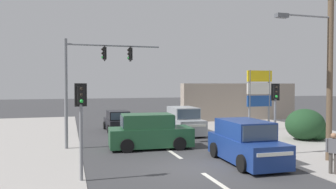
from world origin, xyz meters
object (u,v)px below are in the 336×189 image
at_px(pedestal_signal_left_kerb, 81,115).
at_px(suv_oncoming_mid, 150,132).
at_px(shopping_plaza_sign, 259,91).
at_px(suv_kerbside_parked, 184,121).
at_px(utility_pole_foreground_right, 328,54).
at_px(pedestrian_at_kerb, 333,151).
at_px(pedestal_signal_right_kerb, 275,107).
at_px(suv_receding_far, 246,143).
at_px(traffic_signal_mast, 90,73).
at_px(hatchback_crossing_left, 117,121).

height_order(pedestal_signal_left_kerb, suv_oncoming_mid, pedestal_signal_left_kerb).
xyz_separation_m(pedestal_signal_left_kerb, shopping_plaza_sign, (13.50, 9.67, 0.57)).
distance_m(shopping_plaza_sign, suv_kerbside_parked, 6.49).
height_order(utility_pole_foreground_right, shopping_plaza_sign, utility_pole_foreground_right).
xyz_separation_m(suv_oncoming_mid, pedestrian_at_kerb, (5.66, -7.14, 0.04)).
relative_size(pedestal_signal_right_kerb, suv_oncoming_mid, 0.77).
distance_m(utility_pole_foreground_right, suv_receding_far, 5.55).
bearing_deg(shopping_plaza_sign, suv_oncoming_mid, -155.30).
bearing_deg(suv_kerbside_parked, pedestrian_at_kerb, -79.67).
height_order(pedestal_signal_right_kerb, pedestrian_at_kerb, pedestal_signal_right_kerb).
height_order(suv_oncoming_mid, suv_kerbside_parked, same).
relative_size(traffic_signal_mast, pedestal_signal_right_kerb, 1.69).
height_order(pedestal_signal_left_kerb, pedestrian_at_kerb, pedestal_signal_left_kerb).
bearing_deg(suv_receding_far, suv_oncoming_mid, 127.03).
height_order(traffic_signal_mast, suv_oncoming_mid, traffic_signal_mast).
xyz_separation_m(utility_pole_foreground_right, hatchback_crossing_left, (-7.82, 12.54, -4.21)).
bearing_deg(shopping_plaza_sign, pedestrian_at_kerb, -109.21).
relative_size(pedestal_signal_right_kerb, hatchback_crossing_left, 0.97).
bearing_deg(shopping_plaza_sign, hatchback_crossing_left, 164.58).
distance_m(pedestal_signal_left_kerb, suv_receding_far, 7.37).
xyz_separation_m(shopping_plaza_sign, pedestrian_at_kerb, (-4.04, -11.60, -2.06)).
height_order(pedestal_signal_left_kerb, suv_receding_far, pedestal_signal_left_kerb).
xyz_separation_m(traffic_signal_mast, suv_receding_far, (6.44, -5.60, -3.26)).
distance_m(pedestal_signal_right_kerb, suv_receding_far, 2.87).
bearing_deg(pedestal_signal_left_kerb, traffic_signal_mast, 83.53).
bearing_deg(suv_kerbside_parked, pedestal_signal_left_kerb, -127.39).
distance_m(traffic_signal_mast, pedestrian_at_kerb, 12.47).
bearing_deg(pedestal_signal_left_kerb, shopping_plaza_sign, 35.61).
bearing_deg(hatchback_crossing_left, suv_oncoming_mid, -84.27).
bearing_deg(suv_receding_far, traffic_signal_mast, 138.99).
bearing_deg(suv_kerbside_parked, traffic_signal_mast, -153.83).
distance_m(suv_kerbside_parked, suv_receding_far, 8.87).
bearing_deg(pedestrian_at_kerb, utility_pole_foreground_right, 53.43).
bearing_deg(suv_receding_far, pedestrian_at_kerb, -49.44).
bearing_deg(pedestrian_at_kerb, traffic_signal_mast, 136.52).
distance_m(traffic_signal_mast, pedestal_signal_right_kerb, 9.96).
bearing_deg(pedestal_signal_left_kerb, suv_oncoming_mid, 53.84).
distance_m(utility_pole_foreground_right, suv_kerbside_parked, 11.02).
height_order(pedestal_signal_right_kerb, suv_oncoming_mid, pedestal_signal_right_kerb).
bearing_deg(hatchback_crossing_left, pedestal_signal_right_kerb, -59.72).
bearing_deg(shopping_plaza_sign, pedestal_signal_right_kerb, -117.50).
bearing_deg(shopping_plaza_sign, utility_pole_foreground_right, -105.11).
height_order(traffic_signal_mast, pedestrian_at_kerb, traffic_signal_mast).
xyz_separation_m(pedestal_signal_right_kerb, pedestrian_at_kerb, (0.09, -3.67, -1.49)).
relative_size(shopping_plaza_sign, suv_receding_far, 1.00).
height_order(pedestal_signal_right_kerb, suv_kerbside_parked, pedestal_signal_right_kerb).
bearing_deg(traffic_signal_mast, utility_pole_foreground_right, -32.02).
height_order(traffic_signal_mast, suv_kerbside_parked, traffic_signal_mast).
height_order(traffic_signal_mast, pedestal_signal_right_kerb, traffic_signal_mast).
bearing_deg(utility_pole_foreground_right, pedestal_signal_right_kerb, 130.98).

